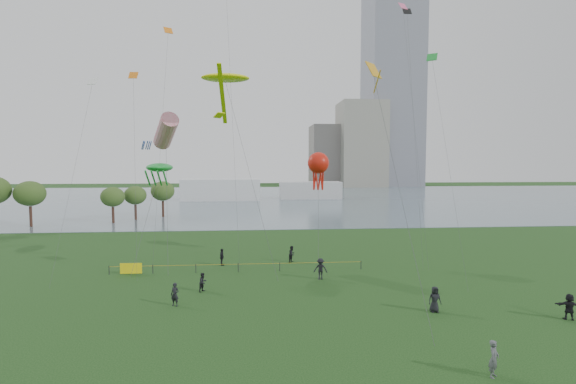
{
  "coord_description": "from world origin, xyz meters",
  "views": [
    {
      "loc": [
        -2.89,
        -24.55,
        10.35
      ],
      "look_at": [
        0.0,
        10.0,
        8.0
      ],
      "focal_mm": 26.0,
      "sensor_mm": 36.0,
      "label": 1
    }
  ],
  "objects": [
    {
      "name": "spectator_a",
      "position": [
        -6.99,
        9.07,
        0.77
      ],
      "size": [
        0.91,
        0.95,
        1.55
      ],
      "primitive_type": "imported",
      "rotation": [
        0.0,
        0.0,
        0.97
      ],
      "color": "black",
      "rests_on": "ground_plane"
    },
    {
      "name": "spectator_c",
      "position": [
        -6.12,
        17.76,
        0.86
      ],
      "size": [
        0.63,
        1.08,
        1.73
      ],
      "primitive_type": "imported",
      "rotation": [
        0.0,
        0.0,
        1.36
      ],
      "color": "black",
      "rests_on": "ground_plane"
    },
    {
      "name": "building_low",
      "position": [
        32.0,
        168.0,
        14.0
      ],
      "size": [
        16.0,
        18.0,
        28.0
      ],
      "primitive_type": "cube",
      "color": "slate",
      "rests_on": "ground_plane"
    },
    {
      "name": "spectator_g",
      "position": [
        1.14,
        18.58,
        0.86
      ],
      "size": [
        1.02,
        1.05,
        1.71
      ],
      "primitive_type": "imported",
      "rotation": [
        0.0,
        0.0,
        0.91
      ],
      "color": "black",
      "rests_on": "ground_plane"
    },
    {
      "name": "small_kites",
      "position": [
        -1.61,
        19.1,
        23.96
      ],
      "size": [
        33.09,
        10.2,
        14.05
      ],
      "color": "orange"
    },
    {
      "name": "trees",
      "position": [
        -33.93,
        49.85,
        5.34
      ],
      "size": [
        29.23,
        16.53,
        8.36
      ],
      "color": "#351F18",
      "rests_on": "ground_plane"
    },
    {
      "name": "spectator_d",
      "position": [
        9.71,
        3.01,
        0.9
      ],
      "size": [
        0.89,
        0.58,
        1.81
      ],
      "primitive_type": "imported",
      "rotation": [
        0.0,
        0.0,
        -0.0
      ],
      "color": "black",
      "rests_on": "ground_plane"
    },
    {
      "name": "pavilion_right",
      "position": [
        14.0,
        98.0,
        2.5
      ],
      "size": [
        18.0,
        7.0,
        5.0
      ],
      "primitive_type": "cube",
      "color": "silver",
      "rests_on": "ground_plane"
    },
    {
      "name": "tower",
      "position": [
        62.0,
        168.0,
        60.0
      ],
      "size": [
        24.0,
        24.0,
        120.0
      ],
      "primitive_type": "cube",
      "color": "slate",
      "rests_on": "ground_plane"
    },
    {
      "name": "kite_delta",
      "position": [
        5.77,
        4.51,
        16.04
      ],
      "size": [
        2.37,
        8.0,
        17.59
      ],
      "rotation": [
        0.0,
        0.0,
        0.21
      ],
      "color": "#3F3F42"
    },
    {
      "name": "kite_flyer",
      "position": [
        8.7,
        -5.85,
        0.91
      ],
      "size": [
        0.78,
        0.77,
        1.82
      ],
      "primitive_type": "imported",
      "rotation": [
        0.0,
        0.0,
        0.77
      ],
      "color": "#4E5155",
      "rests_on": "ground_plane"
    },
    {
      "name": "ground_plane",
      "position": [
        0.0,
        0.0,
        0.0
      ],
      "size": [
        400.0,
        400.0,
        0.0
      ],
      "primitive_type": "plane",
      "color": "black"
    },
    {
      "name": "kite_creature",
      "position": [
        -12.13,
        17.71,
        9.96
      ],
      "size": [
        3.2,
        6.21,
        10.42
      ],
      "rotation": [
        0.0,
        0.0,
        -0.42
      ],
      "color": "#3F3F42"
    },
    {
      "name": "kite_octopus",
      "position": [
        4.08,
        19.79,
        10.38
      ],
      "size": [
        2.41,
        9.45,
        11.6
      ],
      "rotation": [
        0.0,
        0.0,
        0.33
      ],
      "color": "#3F3F42"
    },
    {
      "name": "spectator_f",
      "position": [
        -8.62,
        5.77,
        0.85
      ],
      "size": [
        0.72,
        0.6,
        1.7
      ],
      "primitive_type": "imported",
      "rotation": [
        0.0,
        0.0,
        -0.35
      ],
      "color": "black",
      "rests_on": "ground_plane"
    },
    {
      "name": "kite_stingray",
      "position": [
        -5.53,
        16.74,
        18.58
      ],
      "size": [
        7.15,
        9.94,
        19.04
      ],
      "rotation": [
        0.0,
        0.0,
        0.25
      ],
      "color": "#3F3F42"
    },
    {
      "name": "spectator_e",
      "position": [
        17.99,
        0.87,
        0.88
      ],
      "size": [
        1.7,
        1.11,
        1.75
      ],
      "primitive_type": "imported",
      "rotation": [
        0.0,
        0.0,
        2.74
      ],
      "color": "black",
      "rests_on": "ground_plane"
    },
    {
      "name": "fence",
      "position": [
        -10.49,
        15.05,
        0.55
      ],
      "size": [
        24.07,
        0.07,
        1.05
      ],
      "color": "black",
      "rests_on": "ground_plane"
    },
    {
      "name": "spectator_b",
      "position": [
        3.08,
        11.84,
        0.95
      ],
      "size": [
        1.37,
        1.01,
        1.91
      ],
      "primitive_type": "imported",
      "rotation": [
        0.0,
        0.0,
        -0.27
      ],
      "color": "black",
      "rests_on": "ground_plane"
    },
    {
      "name": "kite_windsock",
      "position": [
        -12.31,
        21.88,
        13.88
      ],
      "size": [
        4.31,
        10.34,
        15.85
      ],
      "rotation": [
        0.0,
        0.0,
        0.36
      ],
      "color": "#3F3F42"
    },
    {
      "name": "lake",
      "position": [
        0.0,
        100.0,
        0.02
      ],
      "size": [
        400.0,
        120.0,
        0.08
      ],
      "primitive_type": "cube",
      "color": "slate",
      "rests_on": "ground_plane"
    },
    {
      "name": "pavilion_left",
      "position": [
        -12.0,
        95.0,
        3.0
      ],
      "size": [
        22.0,
        8.0,
        6.0
      ],
      "primitive_type": "cube",
      "color": "silver",
      "rests_on": "ground_plane"
    },
    {
      "name": "building_mid",
      "position": [
        46.0,
        162.0,
        19.0
      ],
      "size": [
        20.0,
        20.0,
        38.0
      ],
      "primitive_type": "cube",
      "color": "gray",
      "rests_on": "ground_plane"
    }
  ]
}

